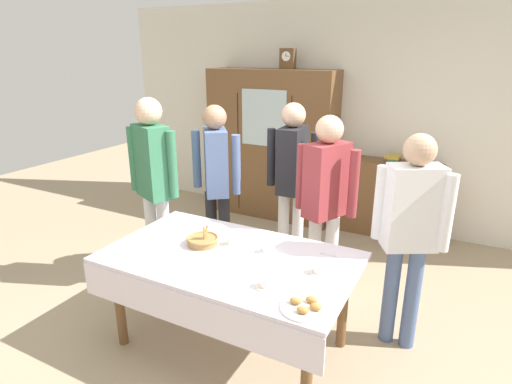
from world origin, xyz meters
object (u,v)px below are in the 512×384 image
(mantel_clock, at_px, (288,59))
(tea_cup_mid_left, at_px, (232,241))
(tea_cup_back_edge, at_px, (319,269))
(person_near_right_end, at_px, (216,174))
(bread_basket, at_px, (203,240))
(person_behind_table_right, at_px, (410,224))
(wall_cabinet, at_px, (271,145))
(person_behind_table_left, at_px, (326,194))
(dining_table, at_px, (227,270))
(pastry_plate, at_px, (306,306))
(spoon_far_left, at_px, (331,255))
(spoon_center, at_px, (188,229))
(book_stack, at_px, (393,159))
(person_beside_shelf, at_px, (292,172))
(person_by_cabinet, at_px, (153,174))
(bookshelf_low, at_px, (389,199))
(tea_cup_far_right, at_px, (266,283))
(tea_cup_front_edge, at_px, (267,249))

(mantel_clock, relative_size, tea_cup_mid_left, 1.85)
(tea_cup_back_edge, height_order, person_near_right_end, person_near_right_end)
(bread_basket, bearing_deg, person_behind_table_right, 21.78)
(wall_cabinet, distance_m, bread_basket, 2.58)
(wall_cabinet, bearing_deg, bread_basket, -75.76)
(tea_cup_mid_left, xyz_separation_m, person_behind_table_left, (0.47, 0.71, 0.23))
(person_behind_table_right, bearing_deg, tea_cup_mid_left, -159.07)
(dining_table, xyz_separation_m, pastry_plate, (0.70, -0.32, 0.11))
(spoon_far_left, bearing_deg, spoon_center, -175.71)
(book_stack, xyz_separation_m, person_beside_shelf, (-0.71, -1.32, 0.08))
(tea_cup_mid_left, distance_m, spoon_center, 0.47)
(book_stack, distance_m, tea_cup_mid_left, 2.55)
(mantel_clock, height_order, person_by_cabinet, mantel_clock)
(person_near_right_end, bearing_deg, person_beside_shelf, 30.06)
(bookshelf_low, xyz_separation_m, person_by_cabinet, (-1.70, -2.13, 0.62))
(tea_cup_far_right, xyz_separation_m, pastry_plate, (0.29, -0.10, -0.01))
(person_behind_table_left, bearing_deg, tea_cup_front_edge, -104.87)
(book_stack, bearing_deg, person_beside_shelf, -118.24)
(mantel_clock, height_order, pastry_plate, mantel_clock)
(person_behind_table_right, bearing_deg, book_stack, 103.17)
(tea_cup_far_right, distance_m, spoon_far_left, 0.62)
(person_behind_table_left, height_order, person_near_right_end, person_near_right_end)
(person_near_right_end, height_order, person_behind_table_right, person_near_right_end)
(wall_cabinet, bearing_deg, person_behind_table_right, -44.31)
(dining_table, relative_size, person_by_cabinet, 1.00)
(person_behind_table_right, bearing_deg, tea_cup_back_edge, -129.83)
(dining_table, xyz_separation_m, person_near_right_end, (-0.70, 0.96, 0.36))
(spoon_center, distance_m, spoon_far_left, 1.17)
(spoon_far_left, bearing_deg, bread_basket, -163.57)
(mantel_clock, distance_m, person_by_cabinet, 2.31)
(person_beside_shelf, bearing_deg, spoon_center, -113.33)
(mantel_clock, xyz_separation_m, person_behind_table_left, (1.09, -1.68, -1.02))
(mantel_clock, relative_size, spoon_far_left, 2.02)
(pastry_plate, distance_m, person_behind_table_left, 1.28)
(tea_cup_back_edge, distance_m, bread_basket, 0.91)
(bookshelf_low, xyz_separation_m, spoon_center, (-1.16, -2.37, 0.30))
(person_beside_shelf, bearing_deg, person_behind_table_right, -30.15)
(person_by_cabinet, xyz_separation_m, person_beside_shelf, (0.99, 0.81, -0.05))
(tea_cup_back_edge, xyz_separation_m, person_behind_table_left, (-0.24, 0.81, 0.23))
(tea_cup_mid_left, relative_size, person_behind_table_right, 0.08)
(book_stack, height_order, tea_cup_front_edge, book_stack)
(book_stack, height_order, person_beside_shelf, person_beside_shelf)
(dining_table, bearing_deg, book_stack, 76.58)
(person_near_right_end, bearing_deg, spoon_far_left, -24.47)
(book_stack, relative_size, person_by_cabinet, 0.12)
(bookshelf_low, bearing_deg, book_stack, 180.00)
(mantel_clock, bearing_deg, spoon_far_left, -59.28)
(tea_cup_front_edge, distance_m, person_beside_shelf, 1.18)
(mantel_clock, relative_size, bread_basket, 1.00)
(pastry_plate, xyz_separation_m, person_behind_table_right, (0.39, 0.96, 0.21))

